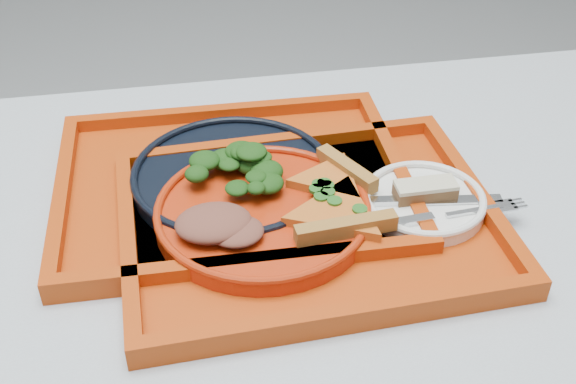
# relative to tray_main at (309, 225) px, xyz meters

# --- Properties ---
(table) EXTENTS (1.60, 0.80, 0.75)m
(table) POSITION_rel_tray_main_xyz_m (-0.19, -0.00, -0.08)
(table) COLOR #9FA7B3
(table) RESTS_ON ground
(tray_main) EXTENTS (0.46, 0.37, 0.01)m
(tray_main) POSITION_rel_tray_main_xyz_m (0.00, 0.00, 0.00)
(tray_main) COLOR #A83408
(tray_main) RESTS_ON table
(tray_far) EXTENTS (0.46, 0.36, 0.01)m
(tray_far) POSITION_rel_tray_main_xyz_m (-0.08, 0.09, 0.00)
(tray_far) COLOR #A83408
(tray_far) RESTS_ON table
(dinner_plate) EXTENTS (0.26, 0.26, 0.02)m
(dinner_plate) POSITION_rel_tray_main_xyz_m (-0.05, 0.01, 0.02)
(dinner_plate) COLOR #AE280B
(dinner_plate) RESTS_ON tray_main
(side_plate) EXTENTS (0.15, 0.15, 0.01)m
(side_plate) POSITION_rel_tray_main_xyz_m (0.14, 0.00, 0.01)
(side_plate) COLOR white
(side_plate) RESTS_ON tray_main
(navy_plate) EXTENTS (0.26, 0.26, 0.02)m
(navy_plate) POSITION_rel_tray_main_xyz_m (-0.08, 0.09, 0.01)
(navy_plate) COLOR black
(navy_plate) RESTS_ON tray_far
(pizza_slice_a) EXTENTS (0.13, 0.15, 0.02)m
(pizza_slice_a) POSITION_rel_tray_main_xyz_m (0.03, -0.02, 0.03)
(pizza_slice_a) COLOR orange
(pizza_slice_a) RESTS_ON dinner_plate
(pizza_slice_b) EXTENTS (0.14, 0.14, 0.02)m
(pizza_slice_b) POSITION_rel_tray_main_xyz_m (0.04, 0.05, 0.03)
(pizza_slice_b) COLOR orange
(pizza_slice_b) RESTS_ON dinner_plate
(salad_heap) EXTENTS (0.10, 0.09, 0.05)m
(salad_heap) POSITION_rel_tray_main_xyz_m (-0.09, 0.06, 0.05)
(salad_heap) COLOR black
(salad_heap) RESTS_ON dinner_plate
(meat_portion) EXTENTS (0.09, 0.07, 0.03)m
(meat_portion) POSITION_rel_tray_main_xyz_m (-0.12, -0.02, 0.04)
(meat_portion) COLOR brown
(meat_portion) RESTS_ON dinner_plate
(dessert_bar) EXTENTS (0.08, 0.03, 0.02)m
(dessert_bar) POSITION_rel_tray_main_xyz_m (0.15, 0.00, 0.03)
(dessert_bar) COLOR #4D3419
(dessert_bar) RESTS_ON side_plate
(knife) EXTENTS (0.19, 0.04, 0.01)m
(knife) POSITION_rel_tray_main_xyz_m (0.15, -0.01, 0.02)
(knife) COLOR silver
(knife) RESTS_ON side_plate
(fork) EXTENTS (0.19, 0.04, 0.01)m
(fork) POSITION_rel_tray_main_xyz_m (0.16, -0.04, 0.02)
(fork) COLOR silver
(fork) RESTS_ON side_plate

